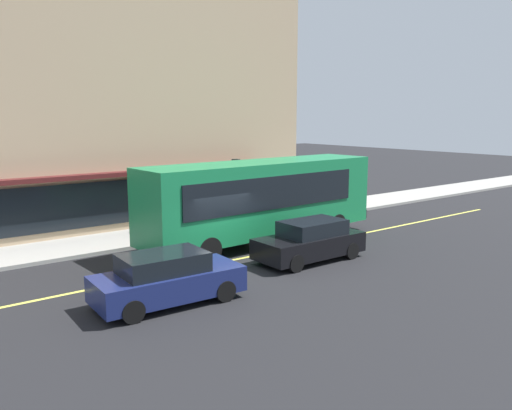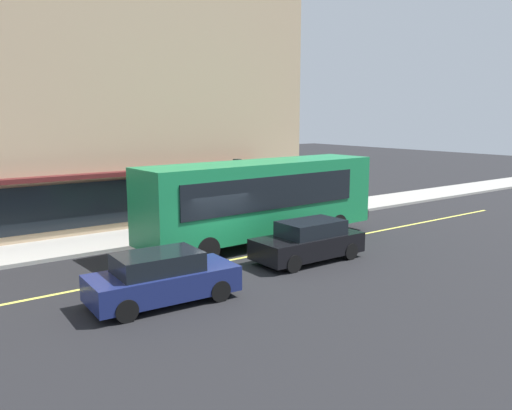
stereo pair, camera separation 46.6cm
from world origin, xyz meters
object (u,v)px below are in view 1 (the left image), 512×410
at_px(car_black, 310,241).
at_px(pedestrian_by_curb, 153,209).
at_px(bus, 262,197).
at_px(traffic_light, 237,176).
at_px(car_navy, 167,279).

bearing_deg(car_black, pedestrian_by_curb, 110.78).
bearing_deg(pedestrian_by_curb, bus, -53.34).
xyz_separation_m(traffic_light, pedestrian_by_curb, (-3.94, 0.97, -1.29)).
bearing_deg(car_black, bus, 85.41).
relative_size(traffic_light, car_black, 0.74).
xyz_separation_m(traffic_light, car_navy, (-7.61, -7.18, -1.79)).
relative_size(bus, pedestrian_by_curb, 6.22).
xyz_separation_m(bus, car_navy, (-6.71, -4.06, -1.24)).
bearing_deg(bus, car_black, -94.59).
bearing_deg(pedestrian_by_curb, traffic_light, -13.78).
bearing_deg(pedestrian_by_curb, car_navy, -114.22).
height_order(car_navy, pedestrian_by_curb, pedestrian_by_curb).
height_order(traffic_light, car_black, traffic_light).
bearing_deg(pedestrian_by_curb, car_black, -69.22).
bearing_deg(traffic_light, bus, -106.00).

